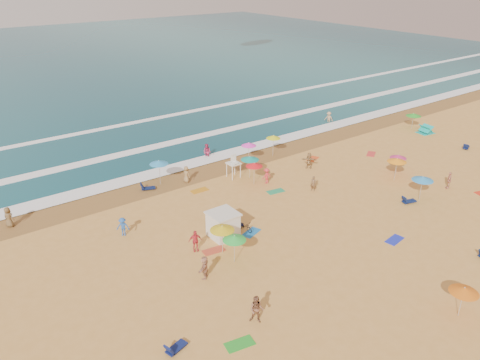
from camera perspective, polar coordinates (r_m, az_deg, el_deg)
ground at (r=40.14m, az=5.32°, el=-4.78°), size 220.00×220.00×0.00m
ocean at (r=114.02m, az=-24.45°, el=12.73°), size 220.00×140.00×0.18m
wet_sand at (r=49.12m, az=-4.31°, el=1.05°), size 220.00×220.00×0.00m
surf_foam at (r=56.23m, az=-9.15°, el=4.05°), size 200.00×18.70×0.05m
cabana at (r=37.13m, az=-2.07°, el=-5.55°), size 2.00×2.00×2.00m
cabana_roof at (r=36.61m, az=-2.10°, el=-4.12°), size 2.20×2.20×0.12m
bicycle at (r=38.16m, az=0.56°, el=-5.63°), size 0.85×1.68×0.84m
lifeguard_stand at (r=47.23m, az=-0.79°, el=1.50°), size 1.20×1.20×2.10m
beach_umbrellas at (r=39.78m, az=5.17°, el=-1.61°), size 63.72×29.79×0.78m
loungers at (r=40.74m, az=13.62°, el=-4.69°), size 44.51×26.43×0.34m
towels at (r=40.32m, az=7.03°, el=-4.71°), size 41.11×19.41×0.03m
popup_tents at (r=60.72m, az=25.72°, el=3.92°), size 5.19×14.08×1.20m
beachgoers at (r=42.27m, az=-0.66°, el=-1.81°), size 48.27×26.18×2.10m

